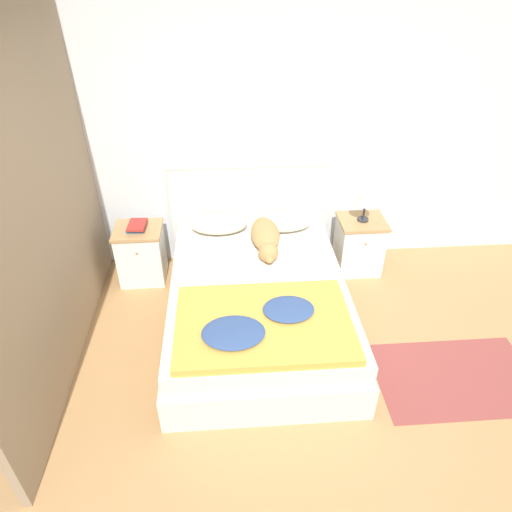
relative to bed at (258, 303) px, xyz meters
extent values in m
plane|color=tan|center=(0.14, -0.99, -0.25)|extent=(16.00, 16.00, 0.00)
cube|color=silver|center=(0.14, 1.14, 1.03)|extent=(9.00, 0.06, 2.55)
cube|color=gray|center=(-1.52, 0.06, 1.03)|extent=(0.06, 3.10, 2.55)
cube|color=silver|center=(0.00, 0.00, -0.09)|extent=(1.50, 2.09, 0.31)
cube|color=silver|center=(0.00, 0.00, 0.16)|extent=(1.44, 2.03, 0.19)
cube|color=silver|center=(0.00, 1.07, 0.28)|extent=(1.58, 0.04, 1.06)
cylinder|color=silver|center=(0.00, 1.07, 0.81)|extent=(1.58, 0.06, 0.06)
cube|color=white|center=(-1.09, 0.79, 0.03)|extent=(0.43, 0.38, 0.55)
cube|color=tan|center=(-1.09, 0.79, 0.31)|extent=(0.45, 0.41, 0.03)
sphere|color=tan|center=(-1.09, 0.59, 0.18)|extent=(0.02, 0.02, 0.02)
cube|color=white|center=(1.09, 0.79, 0.03)|extent=(0.43, 0.38, 0.55)
cube|color=tan|center=(1.09, 0.79, 0.31)|extent=(0.45, 0.41, 0.03)
sphere|color=tan|center=(1.09, 0.59, 0.18)|extent=(0.02, 0.02, 0.02)
ellipsoid|color=beige|center=(-0.31, 0.82, 0.33)|extent=(0.55, 0.34, 0.14)
ellipsoid|color=beige|center=(0.31, 0.82, 0.33)|extent=(0.55, 0.34, 0.14)
cube|color=gold|center=(0.00, -0.56, 0.29)|extent=(1.28, 0.88, 0.06)
ellipsoid|color=#334C7F|center=(-0.22, -0.69, 0.34)|extent=(0.45, 0.35, 0.05)
ellipsoid|color=#334C7F|center=(0.19, -0.47, 0.33)|extent=(0.38, 0.31, 0.05)
ellipsoid|color=tan|center=(0.11, 0.60, 0.34)|extent=(0.27, 0.56, 0.16)
sphere|color=tan|center=(0.11, 0.28, 0.34)|extent=(0.18, 0.18, 0.18)
ellipsoid|color=tan|center=(0.11, 0.20, 0.33)|extent=(0.08, 0.10, 0.07)
cone|color=tan|center=(0.07, 0.29, 0.41)|extent=(0.06, 0.06, 0.06)
cone|color=tan|center=(0.16, 0.29, 0.41)|extent=(0.06, 0.06, 0.06)
ellipsoid|color=tan|center=(0.15, 0.83, 0.29)|extent=(0.16, 0.25, 0.06)
cube|color=#285689|center=(-1.10, 0.80, 0.34)|extent=(0.16, 0.21, 0.03)
cube|color=#AD2D28|center=(-1.09, 0.79, 0.37)|extent=(0.17, 0.23, 0.03)
cylinder|color=#2D2D33|center=(1.09, 0.79, 0.34)|extent=(0.11, 0.11, 0.02)
cylinder|color=#2D2D33|center=(1.09, 0.79, 0.43)|extent=(0.02, 0.02, 0.17)
cone|color=beige|center=(1.09, 0.79, 0.58)|extent=(0.21, 0.21, 0.13)
cube|color=#93423D|center=(1.51, -0.71, -0.25)|extent=(1.25, 0.79, 0.00)
camera|label=1|loc=(-0.24, -3.00, 2.58)|focal=32.00mm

